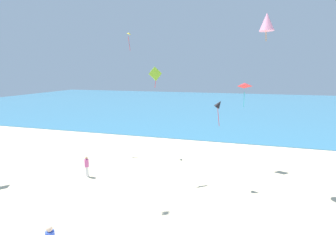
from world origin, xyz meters
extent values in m
plane|color=beige|center=(0.00, 10.00, 0.00)|extent=(120.00, 120.00, 0.00)
cube|color=teal|center=(0.00, 48.85, 0.03)|extent=(120.00, 60.00, 0.05)
cylinder|color=white|center=(-5.84, 7.41, 0.36)|extent=(0.13, 0.13, 0.72)
cylinder|color=white|center=(-5.99, 7.48, 0.36)|extent=(0.13, 0.13, 0.72)
cylinder|color=#D8599E|center=(-5.92, 7.44, 1.00)|extent=(0.39, 0.39, 0.54)
sphere|color=tan|center=(-5.92, 7.44, 1.36)|extent=(0.20, 0.20, 0.20)
sphere|color=beige|center=(-2.39, -0.18, 1.52)|extent=(0.22, 0.22, 0.22)
pyramid|color=red|center=(4.22, 12.57, 6.22)|extent=(0.88, 0.74, 0.49)
cylinder|color=#1EADAD|center=(4.23, 12.51, 5.14)|extent=(0.04, 0.05, 1.13)
cube|color=#99DB33|center=(-1.31, 8.68, 7.03)|extent=(0.70, 0.65, 0.91)
cylinder|color=red|center=(-1.31, 8.68, 6.42)|extent=(0.13, 0.10, 0.56)
cone|color=black|center=(2.77, 8.60, 5.24)|extent=(0.60, 0.43, 0.58)
cylinder|color=red|center=(2.77, 8.60, 4.46)|extent=(0.16, 0.05, 1.17)
cone|color=pink|center=(5.26, 9.24, 9.96)|extent=(1.20, 1.19, 1.04)
cylinder|color=orange|center=(5.26, 9.24, 9.22)|extent=(0.08, 0.07, 0.66)
pyramid|color=yellow|center=(-5.20, 13.40, 10.28)|extent=(0.39, 0.44, 0.21)
cylinder|color=red|center=(-5.22, 13.39, 9.46)|extent=(0.16, 0.08, 1.16)
camera|label=1|loc=(4.19, -7.21, 7.21)|focal=27.70mm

